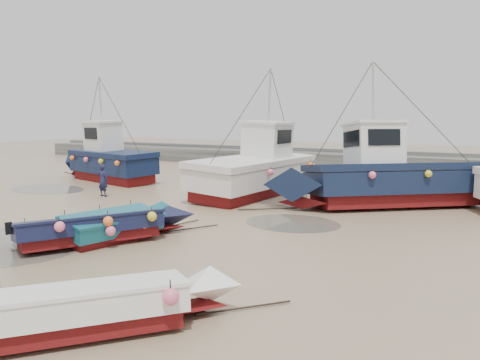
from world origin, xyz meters
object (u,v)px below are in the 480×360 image
at_px(dinghy_3, 105,301).
at_px(person, 104,196).
at_px(cabin_boat_0, 107,158).
at_px(cabin_boat_1, 260,168).
at_px(dinghy_1, 102,225).
at_px(cabin_boat_2, 384,176).
at_px(dinghy_2, 122,221).

bearing_deg(dinghy_3, person, 176.50).
bearing_deg(dinghy_3, cabin_boat_0, 175.73).
bearing_deg(cabin_boat_1, dinghy_1, -85.79).
height_order(cabin_boat_0, cabin_boat_1, same).
distance_m(dinghy_3, cabin_boat_2, 14.77).
relative_size(dinghy_1, dinghy_2, 1.20).
distance_m(cabin_boat_0, cabin_boat_2, 16.69).
relative_size(dinghy_3, cabin_boat_2, 0.53).
bearing_deg(dinghy_2, person, 152.35).
bearing_deg(dinghy_2, dinghy_3, -35.99).
distance_m(dinghy_2, cabin_boat_2, 11.37).
relative_size(dinghy_3, person, 3.13).
xyz_separation_m(dinghy_1, dinghy_3, (4.69, -4.36, 0.01)).
relative_size(dinghy_2, person, 3.27).
height_order(dinghy_2, cabin_boat_2, cabin_boat_2).
relative_size(cabin_boat_2, person, 5.86).
height_order(cabin_boat_0, cabin_boat_2, same).
xyz_separation_m(cabin_boat_0, cabin_boat_2, (16.69, -0.17, -0.05)).
distance_m(dinghy_3, cabin_boat_1, 15.93).
bearing_deg(dinghy_3, cabin_boat_2, 124.40).
distance_m(cabin_boat_2, person, 13.24).
bearing_deg(dinghy_2, cabin_boat_0, 149.70).
xyz_separation_m(cabin_boat_0, cabin_boat_1, (10.42, 0.31, -0.06)).
bearing_deg(cabin_boat_2, cabin_boat_0, 49.71).
height_order(dinghy_1, cabin_boat_0, cabin_boat_0).
height_order(cabin_boat_2, person, cabin_boat_2).
bearing_deg(dinghy_1, cabin_boat_1, 119.77).
distance_m(dinghy_1, dinghy_2, 0.68).
distance_m(dinghy_2, person, 8.57).
relative_size(cabin_boat_1, person, 7.18).
bearing_deg(dinghy_3, dinghy_2, 171.83).
relative_size(dinghy_1, person, 3.91).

